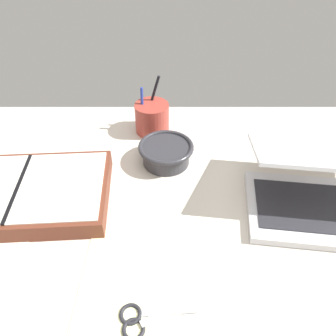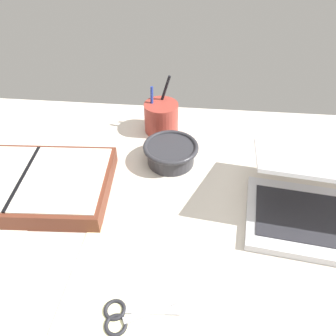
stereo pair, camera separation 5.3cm
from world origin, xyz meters
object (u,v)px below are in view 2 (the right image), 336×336
pen_cup (161,117)px  planner (26,183)px  scissors (125,316)px  laptop (325,201)px  bowl (171,153)px

pen_cup → planner: bearing=-135.3°
pen_cup → planner: 40.63cm
pen_cup → scissors: size_ratio=1.22×
laptop → pen_cup: pen_cup is taller
laptop → bowl: laptop is taller
pen_cup → scissors: (0.13, -56.17, -4.11)cm
pen_cup → bowl: bearing=-74.1°
planner → bowl: bearing=19.5°
planner → scissors: planner is taller
bowl → pen_cup: size_ratio=0.89×
pen_cup → planner: size_ratio=0.39×
bowl → pen_cup: pen_cup is taller
laptop → bowl: (-34.26, 15.52, -1.66)cm
bowl → scissors: 41.94cm
bowl → planner: 35.83cm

